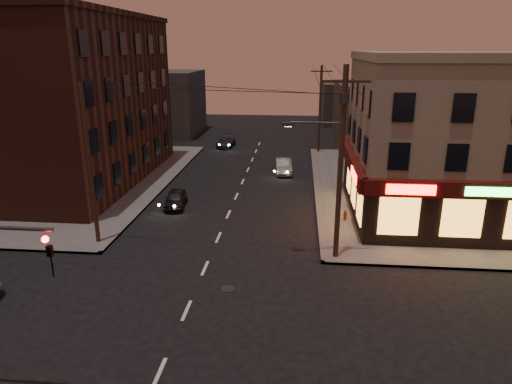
# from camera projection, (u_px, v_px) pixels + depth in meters

# --- Properties ---
(ground) EXTENTS (120.00, 120.00, 0.00)m
(ground) POSITION_uv_depth(u_px,v_px,m) (187.00, 311.00, 19.80)
(ground) COLOR black
(ground) RESTS_ON ground
(sidewalk_ne) EXTENTS (24.00, 28.00, 0.15)m
(sidewalk_ne) POSITION_uv_depth(u_px,v_px,m) (466.00, 190.00, 36.18)
(sidewalk_ne) COLOR #514F4C
(sidewalk_ne) RESTS_ON ground
(sidewalk_nw) EXTENTS (24.00, 28.00, 0.15)m
(sidewalk_nw) POSITION_uv_depth(u_px,v_px,m) (35.00, 179.00, 39.42)
(sidewalk_nw) COLOR #514F4C
(sidewalk_nw) RESTS_ON ground
(pizza_building) EXTENTS (15.85, 12.85, 10.50)m
(pizza_building) POSITION_uv_depth(u_px,v_px,m) (474.00, 137.00, 29.48)
(pizza_building) COLOR gray
(pizza_building) RESTS_ON sidewalk_ne
(brick_apartment) EXTENTS (12.00, 20.00, 13.00)m
(brick_apartment) POSITION_uv_depth(u_px,v_px,m) (64.00, 102.00, 37.11)
(brick_apartment) COLOR #421F15
(brick_apartment) RESTS_ON sidewalk_nw
(bg_building_ne_a) EXTENTS (10.00, 12.00, 7.00)m
(bg_building_ne_a) POSITION_uv_depth(u_px,v_px,m) (379.00, 113.00, 53.53)
(bg_building_ne_a) COLOR #3F3D3A
(bg_building_ne_a) RESTS_ON ground
(bg_building_nw) EXTENTS (9.00, 10.00, 8.00)m
(bg_building_nw) POSITION_uv_depth(u_px,v_px,m) (164.00, 103.00, 59.60)
(bg_building_nw) COLOR #3F3D3A
(bg_building_nw) RESTS_ON ground
(bg_building_ne_b) EXTENTS (8.00, 8.00, 6.00)m
(bg_building_ne_b) POSITION_uv_depth(u_px,v_px,m) (350.00, 103.00, 67.14)
(bg_building_ne_b) COLOR #3F3D3A
(bg_building_ne_b) RESTS_ON ground
(utility_pole_main) EXTENTS (4.20, 0.44, 10.00)m
(utility_pole_main) POSITION_uv_depth(u_px,v_px,m) (339.00, 154.00, 22.95)
(utility_pole_main) COLOR #382619
(utility_pole_main) RESTS_ON sidewalk_ne
(utility_pole_far) EXTENTS (0.26, 0.26, 9.00)m
(utility_pole_far) POSITION_uv_depth(u_px,v_px,m) (320.00, 109.00, 48.13)
(utility_pole_far) COLOR #382619
(utility_pole_far) RESTS_ON sidewalk_ne
(utility_pole_west) EXTENTS (0.24, 0.24, 9.00)m
(utility_pole_west) POSITION_uv_depth(u_px,v_px,m) (90.00, 166.00, 25.16)
(utility_pole_west) COLOR #382619
(utility_pole_west) RESTS_ON sidewalk_nw
(sedan_near) EXTENTS (1.76, 3.60, 1.18)m
(sedan_near) POSITION_uv_depth(u_px,v_px,m) (175.00, 199.00, 32.54)
(sedan_near) COLOR black
(sedan_near) RESTS_ON ground
(sedan_mid) EXTENTS (1.70, 4.01, 1.29)m
(sedan_mid) POSITION_uv_depth(u_px,v_px,m) (284.00, 166.00, 41.24)
(sedan_mid) COLOR slate
(sedan_mid) RESTS_ON ground
(sedan_far) EXTENTS (1.87, 4.20, 1.20)m
(sedan_far) POSITION_uv_depth(u_px,v_px,m) (226.00, 142.00, 52.14)
(sedan_far) COLOR #182030
(sedan_far) RESTS_ON ground
(fire_hydrant) EXTENTS (0.31, 0.31, 0.68)m
(fire_hydrant) POSITION_uv_depth(u_px,v_px,m) (345.00, 215.00, 29.66)
(fire_hydrant) COLOR maroon
(fire_hydrant) RESTS_ON sidewalk_ne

